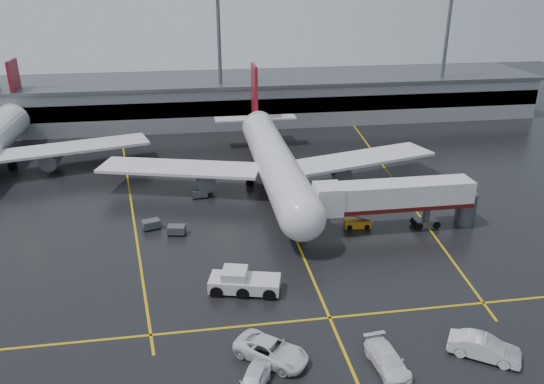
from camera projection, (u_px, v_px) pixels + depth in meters
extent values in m
plane|color=black|center=(285.00, 214.00, 66.87)|extent=(220.00, 220.00, 0.00)
cube|color=gold|center=(285.00, 214.00, 66.86)|extent=(0.25, 90.00, 0.02)
cube|color=gold|center=(330.00, 318.00, 46.79)|extent=(60.00, 0.25, 0.02)
cube|color=gold|center=(130.00, 194.00, 73.10)|extent=(9.99, 69.35, 0.02)
cube|color=gold|center=(392.00, 178.00, 78.58)|extent=(7.57, 69.64, 0.02)
cube|color=gray|center=(244.00, 100.00, 109.13)|extent=(120.00, 18.00, 8.00)
cube|color=black|center=(249.00, 107.00, 100.91)|extent=(120.00, 0.40, 3.00)
cube|color=#595B60|center=(243.00, 79.00, 107.49)|extent=(122.00, 19.00, 0.60)
cylinder|color=#595B60|center=(220.00, 63.00, 99.68)|extent=(0.70, 0.70, 25.00)
cylinder|color=#595B60|center=(444.00, 58.00, 106.17)|extent=(0.70, 0.70, 25.00)
cylinder|color=silver|center=(275.00, 162.00, 72.56)|extent=(5.20, 36.00, 5.20)
sphere|color=silver|center=(302.00, 218.00, 56.13)|extent=(5.20, 5.20, 5.20)
cone|color=silver|center=(255.00, 119.00, 91.49)|extent=(4.94, 8.00, 4.94)
cube|color=maroon|center=(254.00, 90.00, 90.52)|extent=(0.50, 5.50, 8.50)
cube|color=silver|center=(255.00, 118.00, 91.41)|extent=(14.00, 3.00, 0.25)
cube|color=silver|center=(180.00, 168.00, 72.81)|extent=(22.80, 11.83, 0.40)
cube|color=silver|center=(361.00, 158.00, 76.56)|extent=(22.80, 11.83, 0.40)
cylinder|color=#595B60|center=(206.00, 178.00, 72.94)|extent=(2.60, 4.50, 2.60)
cylinder|color=#595B60|center=(339.00, 171.00, 75.68)|extent=(2.60, 4.50, 2.60)
cylinder|color=#595B60|center=(296.00, 232.00, 60.10)|extent=(0.56, 0.56, 2.00)
cylinder|color=#595B60|center=(250.00, 178.00, 76.06)|extent=(0.56, 0.56, 2.00)
cylinder|color=#595B60|center=(293.00, 175.00, 76.98)|extent=(0.56, 0.56, 2.00)
cylinder|color=black|center=(296.00, 236.00, 60.31)|extent=(0.40, 1.10, 1.10)
cylinder|color=black|center=(250.00, 180.00, 76.23)|extent=(1.00, 1.40, 1.40)
cylinder|color=black|center=(293.00, 178.00, 77.15)|extent=(1.00, 1.40, 1.40)
cone|color=silver|center=(19.00, 112.00, 96.38)|extent=(4.94, 8.00, 4.94)
cube|color=maroon|center=(15.00, 84.00, 95.42)|extent=(0.50, 5.50, 8.50)
cube|color=silver|center=(18.00, 111.00, 96.31)|extent=(14.00, 3.00, 0.25)
cube|color=silver|center=(75.00, 147.00, 81.46)|extent=(22.80, 11.83, 0.40)
cylinder|color=#595B60|center=(51.00, 159.00, 80.58)|extent=(2.60, 4.50, 2.60)
cylinder|color=#595B60|center=(12.00, 163.00, 81.88)|extent=(0.56, 0.56, 2.00)
cylinder|color=black|center=(13.00, 166.00, 82.05)|extent=(1.00, 1.40, 1.40)
cube|color=silver|center=(396.00, 195.00, 61.44)|extent=(18.00, 3.20, 3.00)
cube|color=#450E0B|center=(395.00, 205.00, 61.93)|extent=(18.00, 3.30, 0.50)
cube|color=silver|center=(328.00, 199.00, 60.25)|extent=(3.00, 3.40, 3.30)
cylinder|color=#595B60|center=(426.00, 215.00, 63.12)|extent=(0.80, 0.80, 3.00)
cube|color=#595B60|center=(425.00, 223.00, 63.53)|extent=(2.60, 1.60, 0.90)
cylinder|color=#595B60|center=(466.00, 208.00, 63.65)|extent=(2.40, 2.40, 4.00)
cylinder|color=black|center=(416.00, 224.00, 63.37)|extent=(0.90, 1.80, 0.90)
cylinder|color=black|center=(434.00, 222.00, 63.68)|extent=(0.90, 1.80, 0.90)
cube|color=silver|center=(245.00, 283.00, 50.42)|extent=(7.15, 4.25, 1.15)
cube|color=silver|center=(235.00, 274.00, 50.13)|extent=(2.79, 2.79, 0.96)
cube|color=black|center=(235.00, 274.00, 50.13)|extent=(2.51, 2.51, 0.86)
cylinder|color=black|center=(219.00, 285.00, 50.76)|extent=(1.91, 3.09, 1.24)
cylinder|color=black|center=(245.00, 286.00, 50.54)|extent=(1.91, 3.09, 1.24)
cylinder|color=black|center=(271.00, 288.00, 50.33)|extent=(1.91, 3.09, 1.24)
cube|color=orange|center=(357.00, 223.00, 63.40)|extent=(3.24, 1.59, 0.96)
cube|color=#595B60|center=(358.00, 216.00, 63.05)|extent=(3.08, 1.06, 1.09)
cylinder|color=black|center=(349.00, 225.00, 63.42)|extent=(0.75, 1.53, 0.61)
cylinder|color=black|center=(366.00, 225.00, 63.54)|extent=(0.75, 1.53, 0.61)
imported|color=white|center=(271.00, 351.00, 41.48)|extent=(6.39, 6.00, 1.67)
imported|color=white|center=(387.00, 360.00, 40.59)|extent=(2.64, 5.42, 1.52)
imported|color=silver|center=(484.00, 348.00, 41.69)|extent=(5.61, 4.62, 1.80)
imported|color=white|center=(253.00, 381.00, 38.51)|extent=(3.50, 4.73, 1.50)
cube|color=#595B60|center=(177.00, 229.00, 61.48)|extent=(2.22, 1.67, 0.90)
cylinder|color=black|center=(169.00, 235.00, 61.23)|extent=(0.40, 0.20, 0.40)
cylinder|color=black|center=(183.00, 235.00, 61.17)|extent=(0.40, 0.20, 0.40)
cylinder|color=black|center=(171.00, 231.00, 62.15)|extent=(0.40, 0.20, 0.40)
cylinder|color=black|center=(185.00, 231.00, 62.09)|extent=(0.40, 0.20, 0.40)
cube|color=#595B60|center=(151.00, 224.00, 62.83)|extent=(2.30, 1.83, 0.90)
cylinder|color=black|center=(146.00, 230.00, 62.27)|extent=(0.40, 0.20, 0.40)
cylinder|color=black|center=(159.00, 228.00, 62.92)|extent=(0.40, 0.20, 0.40)
cylinder|color=black|center=(144.00, 227.00, 63.09)|extent=(0.40, 0.20, 0.40)
cylinder|color=black|center=(157.00, 224.00, 63.75)|extent=(0.40, 0.20, 0.40)
cube|color=#595B60|center=(200.00, 193.00, 71.61)|extent=(2.13, 1.51, 0.90)
cylinder|color=black|center=(195.00, 198.00, 71.15)|extent=(0.40, 0.20, 0.40)
cylinder|color=black|center=(206.00, 197.00, 71.54)|extent=(0.40, 0.20, 0.40)
cylinder|color=black|center=(194.00, 196.00, 72.04)|extent=(0.40, 0.20, 0.40)
cylinder|color=black|center=(205.00, 194.00, 72.43)|extent=(0.40, 0.20, 0.40)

